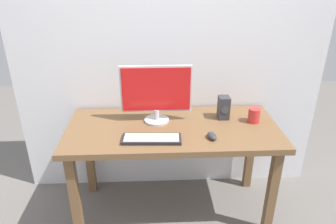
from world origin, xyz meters
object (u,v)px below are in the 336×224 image
Objects in this scene: monitor at (156,92)px; speaker_right at (224,108)px; mouse at (212,136)px; desk at (173,138)px; coffee_mug at (254,115)px; keyboard_primary at (152,139)px.

monitor is 0.53m from speaker_right.
desk is at bearing 130.48° from mouse.
monitor is 4.73× the size of coffee_mug.
keyboard_primary is at bearing 166.73° from mouse.
monitor is at bearing 82.64° from keyboard_primary.
coffee_mug is (0.61, 0.05, 0.15)m from desk.
speaker_right reaches higher than desk.
desk is 0.63m from coffee_mug.
coffee_mug is at bearing -4.48° from monitor.
monitor reaches higher than mouse.
desk is 0.36m from monitor.
mouse is (0.25, -0.18, 0.11)m from desk.
coffee_mug reaches higher than desk.
coffee_mug reaches higher than keyboard_primary.
keyboard_primary is at bearing -149.90° from speaker_right.
mouse is 0.35m from speaker_right.
keyboard_primary is 4.14× the size of mouse.
monitor is 1.29× the size of keyboard_primary.
speaker_right is 0.23m from coffee_mug.
monitor is 5.33× the size of mouse.
mouse is (0.37, -0.29, -0.21)m from monitor.
mouse is at bearing -146.66° from coffee_mug.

